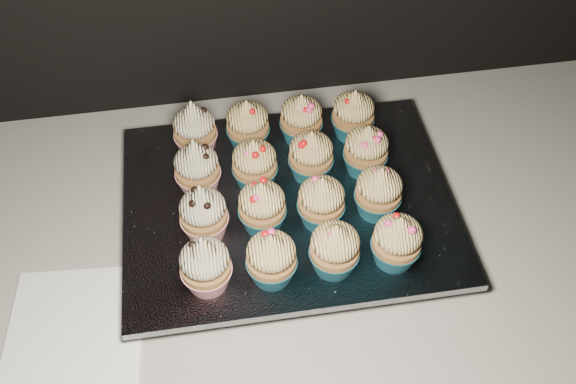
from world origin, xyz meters
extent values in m
cube|color=black|center=(0.00, 1.70, 0.43)|extent=(2.40, 0.60, 0.86)
cube|color=beige|center=(0.00, 1.70, 0.88)|extent=(2.44, 0.64, 0.04)
cube|color=white|center=(-0.47, 1.60, 0.90)|extent=(0.18, 0.18, 0.00)
cube|color=black|center=(-0.18, 1.74, 0.91)|extent=(0.42, 0.32, 0.02)
cube|color=silver|center=(-0.18, 1.74, 0.93)|extent=(0.45, 0.36, 0.01)
cone|color=red|center=(-0.30, 1.62, 0.95)|extent=(0.06, 0.06, 0.03)
ellipsoid|color=beige|center=(-0.30, 1.62, 0.99)|extent=(0.06, 0.06, 0.04)
cone|color=beige|center=(-0.30, 1.62, 1.02)|extent=(0.03, 0.03, 0.03)
cone|color=#165869|center=(-0.22, 1.62, 0.95)|extent=(0.06, 0.06, 0.03)
ellipsoid|color=#E8C375|center=(-0.22, 1.62, 0.99)|extent=(0.06, 0.06, 0.04)
cone|color=#E8C375|center=(-0.22, 1.62, 1.01)|extent=(0.03, 0.03, 0.02)
cone|color=#165869|center=(-0.14, 1.62, 0.95)|extent=(0.06, 0.06, 0.03)
ellipsoid|color=#E8C375|center=(-0.14, 1.62, 0.99)|extent=(0.06, 0.06, 0.04)
cone|color=#E8C375|center=(-0.14, 1.62, 1.01)|extent=(0.03, 0.03, 0.02)
cone|color=#165869|center=(-0.06, 1.62, 0.95)|extent=(0.06, 0.06, 0.03)
ellipsoid|color=#E8C375|center=(-0.06, 1.62, 0.99)|extent=(0.06, 0.06, 0.04)
cone|color=#E8C375|center=(-0.06, 1.62, 1.01)|extent=(0.03, 0.03, 0.02)
cone|color=red|center=(-0.29, 1.70, 0.95)|extent=(0.06, 0.06, 0.03)
ellipsoid|color=beige|center=(-0.29, 1.70, 0.99)|extent=(0.06, 0.06, 0.04)
cone|color=beige|center=(-0.29, 1.70, 1.02)|extent=(0.03, 0.03, 0.03)
cone|color=#165869|center=(-0.22, 1.70, 0.95)|extent=(0.06, 0.06, 0.03)
ellipsoid|color=#E8C375|center=(-0.22, 1.70, 0.99)|extent=(0.06, 0.06, 0.04)
cone|color=#E8C375|center=(-0.22, 1.70, 1.01)|extent=(0.03, 0.03, 0.02)
cone|color=#165869|center=(-0.14, 1.69, 0.95)|extent=(0.06, 0.06, 0.03)
ellipsoid|color=#E8C375|center=(-0.14, 1.69, 0.99)|extent=(0.06, 0.06, 0.04)
cone|color=#E8C375|center=(-0.14, 1.69, 1.01)|extent=(0.03, 0.03, 0.02)
cone|color=#165869|center=(-0.06, 1.70, 0.95)|extent=(0.06, 0.06, 0.03)
ellipsoid|color=#E8C375|center=(-0.06, 1.70, 0.99)|extent=(0.06, 0.06, 0.04)
cone|color=#E8C375|center=(-0.06, 1.70, 1.01)|extent=(0.03, 0.03, 0.02)
cone|color=red|center=(-0.30, 1.78, 0.95)|extent=(0.06, 0.06, 0.03)
ellipsoid|color=beige|center=(-0.30, 1.78, 0.99)|extent=(0.06, 0.06, 0.04)
cone|color=beige|center=(-0.30, 1.78, 1.02)|extent=(0.03, 0.03, 0.03)
cone|color=#165869|center=(-0.22, 1.78, 0.95)|extent=(0.06, 0.06, 0.03)
ellipsoid|color=#E8C375|center=(-0.22, 1.78, 0.99)|extent=(0.06, 0.06, 0.04)
cone|color=#E8C375|center=(-0.22, 1.78, 1.01)|extent=(0.03, 0.03, 0.02)
cone|color=#165869|center=(-0.14, 1.78, 0.95)|extent=(0.06, 0.06, 0.03)
ellipsoid|color=#E8C375|center=(-0.14, 1.78, 0.99)|extent=(0.06, 0.06, 0.04)
cone|color=#E8C375|center=(-0.14, 1.78, 1.01)|extent=(0.03, 0.03, 0.02)
cone|color=#165869|center=(-0.06, 1.78, 0.95)|extent=(0.06, 0.06, 0.03)
ellipsoid|color=#E8C375|center=(-0.06, 1.78, 0.99)|extent=(0.06, 0.06, 0.04)
cone|color=#E8C375|center=(-0.06, 1.78, 1.01)|extent=(0.03, 0.03, 0.02)
cone|color=red|center=(-0.30, 1.85, 0.95)|extent=(0.06, 0.06, 0.03)
ellipsoid|color=beige|center=(-0.30, 1.85, 0.99)|extent=(0.06, 0.06, 0.04)
cone|color=beige|center=(-0.30, 1.85, 1.02)|extent=(0.03, 0.03, 0.03)
cone|color=#165869|center=(-0.22, 1.85, 0.95)|extent=(0.06, 0.06, 0.03)
ellipsoid|color=#E8C375|center=(-0.22, 1.85, 0.99)|extent=(0.06, 0.06, 0.04)
cone|color=#E8C375|center=(-0.22, 1.85, 1.01)|extent=(0.03, 0.03, 0.02)
cone|color=#165869|center=(-0.14, 1.85, 0.95)|extent=(0.06, 0.06, 0.03)
ellipsoid|color=#E8C375|center=(-0.14, 1.85, 0.99)|extent=(0.06, 0.06, 0.04)
cone|color=#E8C375|center=(-0.14, 1.85, 1.01)|extent=(0.03, 0.03, 0.02)
cone|color=#165869|center=(-0.06, 1.85, 0.95)|extent=(0.06, 0.06, 0.03)
ellipsoid|color=#E8C375|center=(-0.06, 1.85, 0.99)|extent=(0.06, 0.06, 0.04)
cone|color=#E8C375|center=(-0.06, 1.85, 1.01)|extent=(0.03, 0.03, 0.02)
camera|label=1|loc=(-0.27, 1.18, 1.62)|focal=40.00mm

